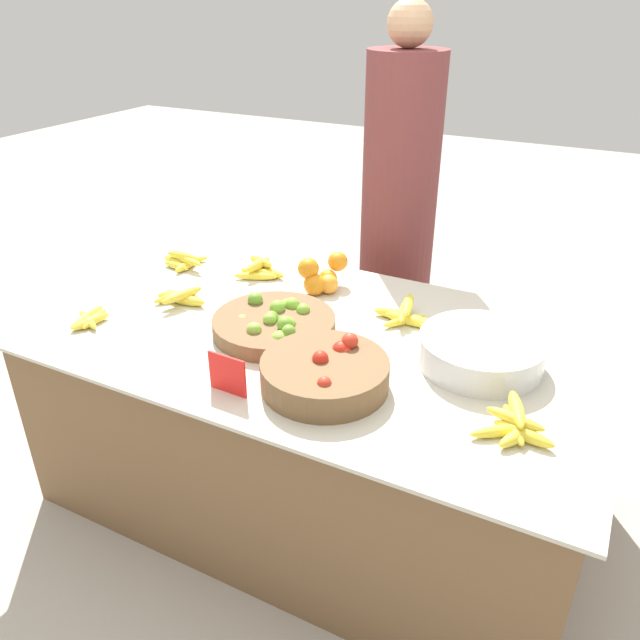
{
  "coord_description": "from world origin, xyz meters",
  "views": [
    {
      "loc": [
        0.76,
        -1.48,
        1.57
      ],
      "look_at": [
        0.0,
        0.0,
        0.68
      ],
      "focal_mm": 35.0,
      "sensor_mm": 36.0,
      "label": 1
    }
  ],
  "objects": [
    {
      "name": "price_sign",
      "position": [
        -0.07,
        -0.39,
        0.68
      ],
      "size": [
        0.11,
        0.01,
        0.11
      ],
      "rotation": [
        0.0,
        0.0,
        -0.03
      ],
      "color": "red",
      "rests_on": "market_table"
    },
    {
      "name": "market_table",
      "position": [
        0.0,
        0.0,
        0.31
      ],
      "size": [
        1.74,
        1.01,
        0.63
      ],
      "color": "brown",
      "rests_on": "ground_plane"
    },
    {
      "name": "banana_bunch_middle_left",
      "position": [
        0.2,
        0.2,
        0.65
      ],
      "size": [
        0.2,
        0.2,
        0.06
      ],
      "color": "yellow",
      "rests_on": "market_table"
    },
    {
      "name": "banana_bunch_back_center",
      "position": [
        -0.68,
        -0.27,
        0.64
      ],
      "size": [
        0.14,
        0.16,
        0.03
      ],
      "color": "yellow",
      "rests_on": "market_table"
    },
    {
      "name": "banana_bunch_front_left",
      "position": [
        -0.52,
        -0.02,
        0.65
      ],
      "size": [
        0.19,
        0.17,
        0.05
      ],
      "color": "yellow",
      "rests_on": "market_table"
    },
    {
      "name": "banana_bunch_front_center",
      "position": [
        -0.7,
        0.22,
        0.65
      ],
      "size": [
        0.21,
        0.17,
        0.06
      ],
      "color": "yellow",
      "rests_on": "market_table"
    },
    {
      "name": "tomato_basket",
      "position": [
        0.14,
        -0.24,
        0.67
      ],
      "size": [
        0.34,
        0.34,
        0.12
      ],
      "color": "brown",
      "rests_on": "market_table"
    },
    {
      "name": "lime_bowl",
      "position": [
        -0.13,
        -0.05,
        0.66
      ],
      "size": [
        0.38,
        0.38,
        0.09
      ],
      "color": "brown",
      "rests_on": "market_table"
    },
    {
      "name": "banana_bunch_front_right",
      "position": [
        -0.4,
        0.29,
        0.66
      ],
      "size": [
        0.18,
        0.14,
        0.06
      ],
      "color": "yellow",
      "rests_on": "market_table"
    },
    {
      "name": "ground_plane",
      "position": [
        0.0,
        0.0,
        0.0
      ],
      "size": [
        12.0,
        12.0,
        0.0
      ],
      "primitive_type": "plane",
      "color": "#ADA599"
    },
    {
      "name": "banana_bunch_middle_right",
      "position": [
        0.63,
        -0.22,
        0.65
      ],
      "size": [
        0.2,
        0.21,
        0.06
      ],
      "color": "yellow",
      "rests_on": "market_table"
    },
    {
      "name": "vendor_person",
      "position": [
        -0.07,
        0.83,
        0.71
      ],
      "size": [
        0.3,
        0.3,
        1.54
      ],
      "color": "brown",
      "rests_on": "ground_plane"
    },
    {
      "name": "orange_pile",
      "position": [
        -0.14,
        0.29,
        0.68
      ],
      "size": [
        0.14,
        0.19,
        0.13
      ],
      "color": "orange",
      "rests_on": "market_table"
    },
    {
      "name": "metal_bowl",
      "position": [
        0.48,
        0.05,
        0.67
      ],
      "size": [
        0.35,
        0.35,
        0.09
      ],
      "color": "silver",
      "rests_on": "market_table"
    }
  ]
}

